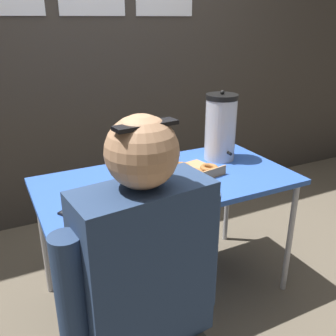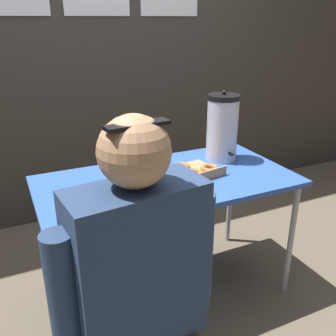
{
  "view_description": "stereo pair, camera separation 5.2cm",
  "coord_description": "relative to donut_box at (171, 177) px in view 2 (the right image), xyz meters",
  "views": [
    {
      "loc": [
        -0.8,
        -1.61,
        1.5
      ],
      "look_at": [
        0.01,
        0.0,
        0.78
      ],
      "focal_mm": 40.0,
      "sensor_mm": 36.0,
      "label": 1
    },
    {
      "loc": [
        -0.76,
        -1.63,
        1.5
      ],
      "look_at": [
        0.01,
        0.0,
        0.78
      ],
      "focal_mm": 40.0,
      "sensor_mm": 36.0,
      "label": 2
    }
  ],
  "objects": [
    {
      "name": "person_seated",
      "position": [
        -0.42,
        -0.63,
        -0.14
      ],
      "size": [
        0.6,
        0.28,
        1.25
      ],
      "rotation": [
        0.0,
        0.0,
        3.25
      ],
      "color": "#33332D",
      "rests_on": "ground"
    },
    {
      "name": "ground_plane",
      "position": [
        -0.01,
        0.03,
        -0.74
      ],
      "size": [
        12.0,
        12.0,
        0.0
      ],
      "primitive_type": "plane",
      "color": "brown"
    },
    {
      "name": "back_wall",
      "position": [
        -0.01,
        1.24,
        0.63
      ],
      "size": [
        6.0,
        0.11,
        2.73
      ],
      "color": "#38332D",
      "rests_on": "ground"
    },
    {
      "name": "coffee_urn",
      "position": [
        0.41,
        0.16,
        0.17
      ],
      "size": [
        0.18,
        0.21,
        0.41
      ],
      "color": "silver",
      "rests_on": "folding_table"
    },
    {
      "name": "folding_table",
      "position": [
        -0.01,
        0.03,
        -0.07
      ],
      "size": [
        1.34,
        0.7,
        0.72
      ],
      "color": "#2D56B2",
      "rests_on": "ground"
    },
    {
      "name": "donut_box",
      "position": [
        0.0,
        0.0,
        0.0
      ],
      "size": [
        0.59,
        0.33,
        0.05
      ],
      "rotation": [
        0.0,
        0.0,
        0.19
      ],
      "color": "tan",
      "rests_on": "folding_table"
    },
    {
      "name": "cell_phone",
      "position": [
        -0.53,
        -0.15,
        -0.01
      ],
      "size": [
        0.14,
        0.17,
        0.01
      ],
      "rotation": [
        0.0,
        0.0,
        0.54
      ],
      "color": "black",
      "rests_on": "folding_table"
    }
  ]
}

